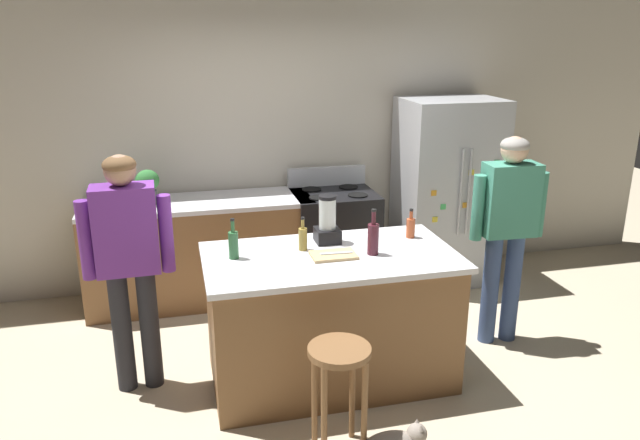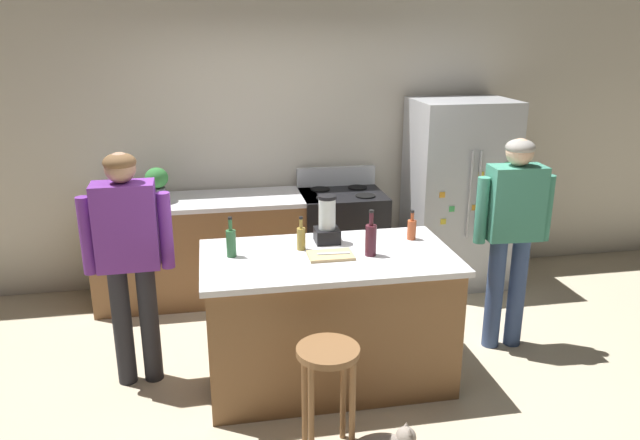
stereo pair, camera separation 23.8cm
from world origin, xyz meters
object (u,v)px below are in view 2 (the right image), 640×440
at_px(person_by_sink_right, 512,225).
at_px(blender_appliance, 327,223).
at_px(cutting_board, 331,255).
at_px(chef_knife, 334,253).
at_px(refrigerator, 457,194).
at_px(kitchen_island, 328,318).
at_px(bar_stool, 328,373).
at_px(bottle_cooking_sauce, 412,229).
at_px(bottle_wine, 371,239).
at_px(person_by_island_left, 128,249).
at_px(bottle_olive_oil, 231,242).
at_px(potted_plant, 157,182).
at_px(stove_range, 342,240).
at_px(bottle_vinegar, 301,238).

height_order(person_by_sink_right, blender_appliance, person_by_sink_right).
bearing_deg(cutting_board, chef_knife, 0.00).
bearing_deg(refrigerator, kitchen_island, -135.97).
relative_size(bar_stool, chef_knife, 3.16).
bearing_deg(bottle_cooking_sauce, person_by_sink_right, 1.30).
bearing_deg(bottle_cooking_sauce, blender_appliance, 175.33).
relative_size(bar_stool, bottle_wine, 2.20).
height_order(kitchen_island, bottle_cooking_sauce, bottle_cooking_sauce).
bearing_deg(bottle_wine, bar_stool, -120.70).
distance_m(kitchen_island, chef_knife, 0.49).
xyz_separation_m(kitchen_island, person_by_island_left, (-1.31, 0.21, 0.52)).
relative_size(kitchen_island, bottle_olive_oil, 6.17).
distance_m(person_by_sink_right, blender_appliance, 1.40).
relative_size(kitchen_island, cutting_board, 5.68).
height_order(kitchen_island, bottle_wine, bottle_wine).
relative_size(kitchen_island, potted_plant, 5.68).
bearing_deg(bottle_olive_oil, blender_appliance, 13.32).
bearing_deg(refrigerator, bottle_olive_oil, -147.15).
distance_m(bottle_wine, chef_knife, 0.27).
bearing_deg(person_by_sink_right, stove_range, 127.56).
height_order(kitchen_island, potted_plant, potted_plant).
xyz_separation_m(bar_stool, bottle_wine, (0.43, 0.73, 0.52)).
relative_size(person_by_island_left, bottle_olive_oil, 5.97).
distance_m(kitchen_island, bar_stool, 0.81).
xyz_separation_m(kitchen_island, bottle_cooking_sauce, (0.65, 0.20, 0.55)).
bearing_deg(stove_range, person_by_island_left, -143.11).
distance_m(person_by_sink_right, potted_plant, 2.97).
bearing_deg(cutting_board, refrigerator, 45.00).
relative_size(cutting_board, chef_knife, 1.36).
relative_size(blender_appliance, bottle_olive_oil, 1.24).
relative_size(bottle_olive_oil, cutting_board, 0.92).
xyz_separation_m(stove_range, bar_stool, (-0.59, -2.32, 0.06)).
xyz_separation_m(bottle_vinegar, cutting_board, (0.17, -0.17, -0.08)).
height_order(refrigerator, potted_plant, refrigerator).
bearing_deg(refrigerator, chef_knife, -134.63).
bearing_deg(stove_range, bottle_wine, -95.68).
xyz_separation_m(refrigerator, person_by_sink_right, (-0.11, -1.29, 0.11)).
bearing_deg(blender_appliance, kitchen_island, -99.31).
bearing_deg(bottle_cooking_sauce, chef_knife, -158.93).
relative_size(kitchen_island, bottle_cooking_sauce, 7.89).
distance_m(bottle_olive_oil, chef_knife, 0.68).
distance_m(kitchen_island, person_by_sink_right, 1.55).
xyz_separation_m(person_by_island_left, person_by_sink_right, (2.76, 0.00, 0.00)).
bearing_deg(cutting_board, bottle_vinegar, 134.60).
distance_m(bar_stool, blender_appliance, 1.19).
distance_m(person_by_sink_right, cutting_board, 1.46).
bearing_deg(bottle_wine, kitchen_island, 167.58).
relative_size(bar_stool, bottle_cooking_sauce, 3.22).
bearing_deg(cutting_board, blender_appliance, 83.72).
distance_m(blender_appliance, bottle_olive_oil, 0.70).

